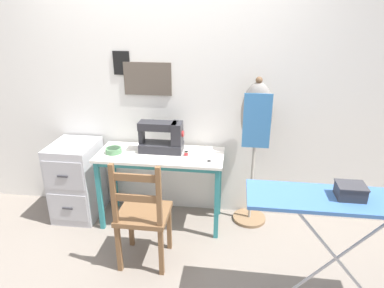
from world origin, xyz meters
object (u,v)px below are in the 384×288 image
object	(u,v)px
sewing_machine	(163,138)
ironing_board	(347,205)
dress_form	(256,125)
fabric_bowl	(114,150)
thread_spool_near_machine	(186,154)
wooden_chair	(143,215)
filing_cabinet	(77,180)
storage_box	(350,191)
scissors	(212,161)

from	to	relation	value
sewing_machine	ironing_board	world-z (taller)	sewing_machine
sewing_machine	dress_form	world-z (taller)	dress_form
fabric_bowl	thread_spool_near_machine	bearing A→B (deg)	2.13
sewing_machine	fabric_bowl	xyz separation A→B (m)	(-0.45, -0.10, -0.11)
sewing_machine	wooden_chair	distance (m)	0.77
filing_cabinet	storage_box	xyz separation A→B (m)	(2.24, -0.90, 0.55)
thread_spool_near_machine	scissors	bearing A→B (deg)	-21.70
ironing_board	filing_cabinet	bearing A→B (deg)	157.83
fabric_bowl	dress_form	world-z (taller)	dress_form
wooden_chair	thread_spool_near_machine	bearing A→B (deg)	65.58
filing_cabinet	sewing_machine	bearing A→B (deg)	2.93
fabric_bowl	ironing_board	distance (m)	2.00
sewing_machine	fabric_bowl	distance (m)	0.47
dress_form	filing_cabinet	bearing A→B (deg)	-176.10
scissors	storage_box	distance (m)	1.20
fabric_bowl	ironing_board	size ratio (longest dim) A/B	0.12
storage_box	thread_spool_near_machine	bearing A→B (deg)	142.60
sewing_machine	fabric_bowl	bearing A→B (deg)	-167.88
sewing_machine	storage_box	size ratio (longest dim) A/B	2.40
ironing_board	sewing_machine	bearing A→B (deg)	144.85
sewing_machine	scissors	distance (m)	0.51
ironing_board	scissors	bearing A→B (deg)	138.48
sewing_machine	dress_form	distance (m)	0.85
dress_form	storage_box	size ratio (longest dim) A/B	8.32
scissors	ironing_board	world-z (taller)	ironing_board
fabric_bowl	scissors	size ratio (longest dim) A/B	1.13
thread_spool_near_machine	ironing_board	bearing A→B (deg)	-37.97
wooden_chair	filing_cabinet	size ratio (longest dim) A/B	1.23
scissors	ironing_board	xyz separation A→B (m)	(0.89, -0.78, 0.11)
scissors	fabric_bowl	bearing A→B (deg)	175.51
filing_cabinet	dress_form	xyz separation A→B (m)	(1.71, 0.12, 0.61)
scissors	storage_box	bearing A→B (deg)	-40.83
storage_box	wooden_chair	bearing A→B (deg)	168.25
thread_spool_near_machine	fabric_bowl	bearing A→B (deg)	-177.87
sewing_machine	storage_box	bearing A→B (deg)	-34.66
thread_spool_near_machine	dress_form	distance (m)	0.67
fabric_bowl	filing_cabinet	bearing A→B (deg)	173.13
fabric_bowl	ironing_board	world-z (taller)	ironing_board
fabric_bowl	wooden_chair	xyz separation A→B (m)	(0.41, -0.55, -0.30)
thread_spool_near_machine	filing_cabinet	size ratio (longest dim) A/B	0.06
dress_form	wooden_chair	bearing A→B (deg)	-140.38
sewing_machine	wooden_chair	xyz separation A→B (m)	(-0.04, -0.65, -0.41)
filing_cabinet	ironing_board	size ratio (longest dim) A/B	0.63
scissors	filing_cabinet	size ratio (longest dim) A/B	0.17
scissors	wooden_chair	world-z (taller)	wooden_chair
ironing_board	wooden_chair	bearing A→B (deg)	167.76
scissors	wooden_chair	size ratio (longest dim) A/B	0.14
sewing_machine	filing_cabinet	world-z (taller)	sewing_machine
dress_form	ironing_board	xyz separation A→B (m)	(0.52, -1.02, -0.15)
thread_spool_near_machine	wooden_chair	xyz separation A→B (m)	(-0.26, -0.58, -0.30)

